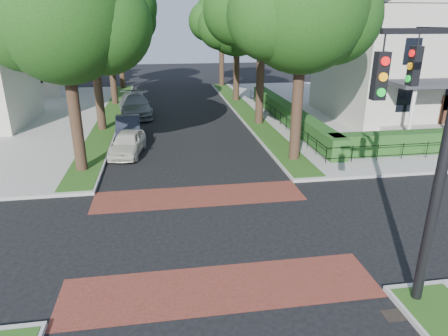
{
  "coord_description": "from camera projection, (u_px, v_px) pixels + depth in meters",
  "views": [
    {
      "loc": [
        -1.38,
        -12.55,
        7.16
      ],
      "look_at": [
        0.94,
        2.25,
        1.6
      ],
      "focal_mm": 32.0,
      "sensor_mm": 36.0,
      "label": 1
    }
  ],
  "objects": [
    {
      "name": "hedge_main_road",
      "position": [
        288.0,
        114.0,
        29.07
      ],
      "size": [
        1.0,
        18.0,
        1.2
      ],
      "primitive_type": "cube",
      "color": "#1C4016",
      "rests_on": "sidewalk_ne"
    },
    {
      "name": "storm_drain",
      "position": [
        396.0,
        315.0,
        10.31
      ],
      "size": [
        0.65,
        0.45,
        0.01
      ],
      "primitive_type": "cube",
      "color": "black",
      "rests_on": "ground"
    },
    {
      "name": "grass_strip_nw",
      "position": [
        111.0,
        116.0,
        31.16
      ],
      "size": [
        1.6,
        29.8,
        0.02
      ],
      "primitive_type": "cube",
      "color": "#274814",
      "rests_on": "sidewalk_nw"
    },
    {
      "name": "fence_main_road",
      "position": [
        278.0,
        116.0,
        29.0
      ],
      "size": [
        0.06,
        18.0,
        0.9
      ],
      "primitive_type": null,
      "color": "black",
      "rests_on": "sidewalk_ne"
    },
    {
      "name": "tree_left_far",
      "position": [
        109.0,
        21.0,
        33.48
      ],
      "size": [
        7.0,
        6.02,
        9.86
      ],
      "color": "black",
      "rests_on": "sidewalk_nw"
    },
    {
      "name": "grass_strip_ne",
      "position": [
        246.0,
        111.0,
        32.73
      ],
      "size": [
        1.6,
        29.8,
        0.02
      ],
      "primitive_type": "cube",
      "color": "#274814",
      "rests_on": "sidewalk_ne"
    },
    {
      "name": "tree_left_back",
      "position": [
        118.0,
        18.0,
        41.74
      ],
      "size": [
        7.75,
        6.66,
        10.44
      ],
      "color": "black",
      "rests_on": "sidewalk_nw"
    },
    {
      "name": "crosswalk_far",
      "position": [
        199.0,
        196.0,
        17.28
      ],
      "size": [
        9.0,
        2.2,
        0.01
      ],
      "primitive_type": "cube",
      "color": "maroon",
      "rests_on": "ground"
    },
    {
      "name": "house_victorian",
      "position": [
        416.0,
        37.0,
        29.51
      ],
      "size": [
        13.0,
        13.05,
        12.48
      ],
      "color": "beige",
      "rests_on": "sidewalk_ne"
    },
    {
      "name": "tree_right_mid",
      "position": [
        263.0,
        7.0,
        26.48
      ],
      "size": [
        8.25,
        7.09,
        11.22
      ],
      "color": "black",
      "rests_on": "sidewalk_ne"
    },
    {
      "name": "tree_right_near",
      "position": [
        304.0,
        10.0,
        19.18
      ],
      "size": [
        7.75,
        6.67,
        10.66
      ],
      "color": "black",
      "rests_on": "sidewalk_ne"
    },
    {
      "name": "parked_car_rear",
      "position": [
        135.0,
        105.0,
        31.55
      ],
      "size": [
        3.08,
        6.05,
        1.68
      ],
      "primitive_type": "imported",
      "rotation": [
        0.0,
        0.0,
        0.13
      ],
      "color": "slate",
      "rests_on": "ground"
    },
    {
      "name": "tree_right_far",
      "position": [
        238.0,
        23.0,
        35.16
      ],
      "size": [
        7.25,
        6.23,
        9.74
      ],
      "color": "black",
      "rests_on": "sidewalk_ne"
    },
    {
      "name": "tree_right_back",
      "position": [
        222.0,
        19.0,
        43.38
      ],
      "size": [
        7.5,
        6.45,
        10.2
      ],
      "color": "black",
      "rests_on": "sidewalk_ne"
    },
    {
      "name": "tree_left_near",
      "position": [
        66.0,
        18.0,
        17.7
      ],
      "size": [
        7.5,
        6.45,
        10.2
      ],
      "color": "black",
      "rests_on": "sidewalk_nw"
    },
    {
      "name": "parked_car_middle",
      "position": [
        128.0,
        128.0,
        25.55
      ],
      "size": [
        1.78,
        4.37,
        1.41
      ],
      "primitive_type": "imported",
      "rotation": [
        0.0,
        0.0,
        0.07
      ],
      "color": "#1E222E",
      "rests_on": "ground"
    },
    {
      "name": "parked_car_front",
      "position": [
        127.0,
        143.0,
        22.44
      ],
      "size": [
        2.18,
        4.15,
        1.35
      ],
      "primitive_type": "imported",
      "rotation": [
        0.0,
        0.0,
        -0.15
      ],
      "color": "silver",
      "rests_on": "ground"
    },
    {
      "name": "traffic_signal",
      "position": [
        435.0,
        132.0,
        9.3
      ],
      "size": [
        2.17,
        2.0,
        8.0
      ],
      "color": "black",
      "rests_on": "sidewalk_se"
    },
    {
      "name": "house_left_far",
      "position": [
        16.0,
        43.0,
        39.94
      ],
      "size": [
        10.0,
        9.0,
        10.14
      ],
      "color": "beige",
      "rests_on": "sidewalk_nw"
    },
    {
      "name": "crosswalk_near",
      "position": [
        221.0,
        288.0,
        11.35
      ],
      "size": [
        9.0,
        2.2,
        0.01
      ],
      "primitive_type": "cube",
      "color": "maroon",
      "rests_on": "ground"
    },
    {
      "name": "tree_left_mid",
      "position": [
        91.0,
        0.0,
        24.75
      ],
      "size": [
        8.0,
        6.88,
        11.48
      ],
      "color": "black",
      "rests_on": "sidewalk_nw"
    },
    {
      "name": "ground",
      "position": [
        208.0,
        233.0,
        14.31
      ],
      "size": [
        120.0,
        120.0,
        0.0
      ],
      "primitive_type": "plane",
      "color": "black",
      "rests_on": "ground"
    },
    {
      "name": "sidewalk_ne",
      "position": [
        404.0,
        107.0,
        34.72
      ],
      "size": [
        30.0,
        30.0,
        0.15
      ],
      "primitive_type": "cube",
      "color": "gray",
      "rests_on": "ground"
    }
  ]
}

